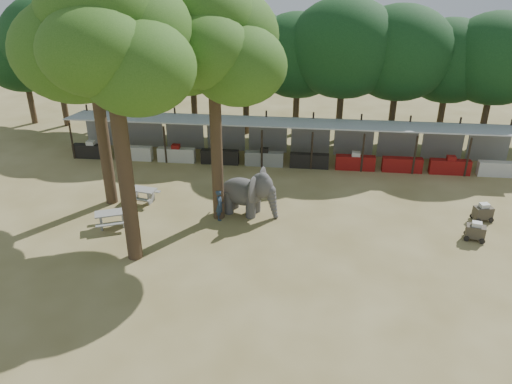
# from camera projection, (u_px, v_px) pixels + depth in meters

# --- Properties ---
(ground) EXTENTS (100.00, 100.00, 0.00)m
(ground) POSITION_uv_depth(u_px,v_px,m) (267.00, 294.00, 19.58)
(ground) COLOR brown
(ground) RESTS_ON ground
(vendor_stalls) EXTENTS (28.00, 2.99, 2.80)m
(vendor_stalls) POSITION_uv_depth(u_px,v_px,m) (288.00, 143.00, 31.42)
(vendor_stalls) COLOR #ABADB3
(vendor_stalls) RESTS_ON ground
(yard_tree_left) EXTENTS (7.10, 6.90, 11.02)m
(yard_tree_left) POSITION_uv_depth(u_px,v_px,m) (89.00, 44.00, 23.34)
(yard_tree_left) COLOR #332316
(yard_tree_left) RESTS_ON ground
(yard_tree_center) EXTENTS (7.10, 6.90, 12.04)m
(yard_tree_center) POSITION_uv_depth(u_px,v_px,m) (107.00, 41.00, 18.13)
(yard_tree_center) COLOR #332316
(yard_tree_center) RESTS_ON ground
(yard_tree_back) EXTENTS (7.10, 6.90, 11.36)m
(yard_tree_back) POSITION_uv_depth(u_px,v_px,m) (210.00, 43.00, 21.68)
(yard_tree_back) COLOR #332316
(yard_tree_back) RESTS_ON ground
(backdrop_trees) EXTENTS (46.46, 5.95, 8.33)m
(backdrop_trees) POSITION_uv_depth(u_px,v_px,m) (294.00, 58.00, 34.12)
(backdrop_trees) COLOR #332316
(backdrop_trees) RESTS_ON ground
(elephant) EXTENTS (3.21, 2.35, 2.38)m
(elephant) POSITION_uv_depth(u_px,v_px,m) (249.00, 192.00, 25.10)
(elephant) COLOR #403E3E
(elephant) RESTS_ON ground
(handler) EXTENTS (0.40, 0.59, 1.62)m
(handler) POSITION_uv_depth(u_px,v_px,m) (220.00, 205.00, 24.69)
(handler) COLOR #26384C
(handler) RESTS_ON ground
(picnic_table_near) EXTENTS (1.96, 1.88, 0.77)m
(picnic_table_near) POSITION_uv_depth(u_px,v_px,m) (112.00, 217.00, 24.18)
(picnic_table_near) COLOR gray
(picnic_table_near) RESTS_ON ground
(picnic_table_far) EXTENTS (1.71, 1.60, 0.74)m
(picnic_table_far) POSITION_uv_depth(u_px,v_px,m) (142.00, 193.00, 26.59)
(picnic_table_far) COLOR gray
(picnic_table_far) RESTS_ON ground
(cart_front) EXTENTS (1.06, 0.82, 0.92)m
(cart_front) POSITION_uv_depth(u_px,v_px,m) (475.00, 231.00, 23.09)
(cart_front) COLOR #393227
(cart_front) RESTS_ON ground
(cart_back) EXTENTS (1.08, 0.84, 0.93)m
(cart_back) POSITION_uv_depth(u_px,v_px,m) (483.00, 212.00, 24.74)
(cart_back) COLOR #393227
(cart_back) RESTS_ON ground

